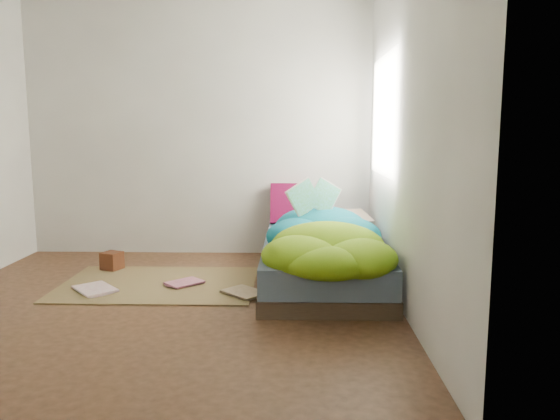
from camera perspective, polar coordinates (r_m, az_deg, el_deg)
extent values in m
cube|color=#3A2516|center=(4.16, -12.37, -9.75)|extent=(3.50, 3.50, 0.00)
cube|color=#BBB9B2|center=(5.67, -8.52, 8.50)|extent=(3.50, 0.04, 2.60)
cube|color=#BBB9B2|center=(2.30, -23.95, 8.06)|extent=(3.50, 0.04, 2.60)
cube|color=#BBB9B2|center=(3.91, 13.01, 8.44)|extent=(0.04, 3.50, 2.60)
cube|color=white|center=(4.79, 10.73, 9.67)|extent=(0.01, 1.00, 1.20)
cube|color=#362A1D|center=(4.72, 4.41, -6.62)|extent=(1.00, 2.00, 0.12)
cube|color=slate|center=(4.68, 4.43, -4.61)|extent=(0.98, 1.96, 0.22)
cube|color=brown|center=(4.71, -12.55, -7.54)|extent=(1.60, 1.10, 0.01)
cube|color=beige|center=(5.24, 6.07, -1.26)|extent=(0.66, 0.50, 0.13)
cube|color=#510525|center=(5.49, 1.09, 0.64)|extent=(0.40, 0.13, 0.40)
cube|color=#3C180D|center=(5.25, -17.15, -5.07)|extent=(0.21, 0.21, 0.16)
imported|color=silver|center=(4.58, -20.25, -8.08)|extent=(0.42, 0.43, 0.03)
imported|color=#C87394|center=(4.70, -10.63, -7.25)|extent=(0.35, 0.35, 0.03)
imported|color=tan|center=(4.23, -4.94, -8.93)|extent=(0.39, 0.39, 0.02)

